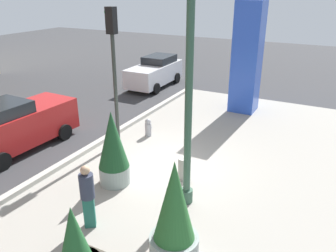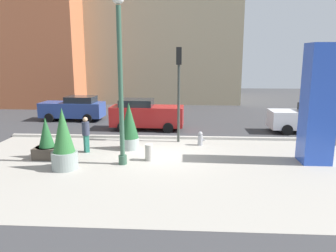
# 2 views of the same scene
# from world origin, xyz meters

# --- Properties ---
(ground_plane) EXTENTS (60.00, 60.00, 0.00)m
(ground_plane) POSITION_xyz_m (0.00, 4.00, 0.00)
(ground_plane) COLOR #38383A
(plaza_pavement) EXTENTS (18.00, 10.00, 0.02)m
(plaza_pavement) POSITION_xyz_m (0.00, -2.00, 0.00)
(plaza_pavement) COLOR #9E998E
(plaza_pavement) RESTS_ON ground_plane
(curb_strip) EXTENTS (18.00, 0.24, 0.16)m
(curb_strip) POSITION_xyz_m (0.00, 3.12, 0.08)
(curb_strip) COLOR #B7B2A8
(curb_strip) RESTS_ON ground_plane
(lamp_post) EXTENTS (0.44, 0.44, 6.92)m
(lamp_post) POSITION_xyz_m (-1.60, -1.51, 3.38)
(lamp_post) COLOR #335642
(lamp_post) RESTS_ON ground_plane
(art_pillar_blue) EXTENTS (1.22, 1.22, 5.17)m
(art_pillar_blue) POSITION_xyz_m (6.81, -0.71, 2.59)
(art_pillar_blue) COLOR blue
(art_pillar_blue) RESTS_ON ground_plane
(potted_plant_curbside) EXTENTS (1.08, 1.08, 2.59)m
(potted_plant_curbside) POSITION_xyz_m (-3.89, -2.27, 1.17)
(potted_plant_curbside) COLOR gray
(potted_plant_curbside) RESTS_ON ground_plane
(potted_plant_mid_plaza) EXTENTS (1.07, 1.07, 1.90)m
(potted_plant_mid_plaza) POSITION_xyz_m (-5.27, -0.77, 0.77)
(potted_plant_mid_plaza) COLOR #4C4238
(potted_plant_mid_plaza) RESTS_ON ground_plane
(potted_plant_near_left) EXTENTS (0.95, 0.95, 2.39)m
(potted_plant_near_left) POSITION_xyz_m (-1.72, 0.89, 1.18)
(potted_plant_near_left) COLOR gray
(potted_plant_near_left) RESTS_ON ground_plane
(fire_hydrant) EXTENTS (0.36, 0.26, 0.75)m
(fire_hydrant) POSITION_xyz_m (1.89, 1.82, 0.37)
(fire_hydrant) COLOR #99999E
(fire_hydrant) RESTS_ON ground_plane
(concrete_bollard) EXTENTS (0.36, 0.36, 0.75)m
(concrete_bollard) POSITION_xyz_m (-0.52, -0.91, 0.38)
(concrete_bollard) COLOR #B2ADA3
(concrete_bollard) RESTS_ON ground_plane
(traffic_light_far_side) EXTENTS (0.28, 0.42, 5.09)m
(traffic_light_far_side) POSITION_xyz_m (0.71, 2.49, 3.41)
(traffic_light_far_side) COLOR #333833
(traffic_light_far_side) RESTS_ON ground_plane
(car_curb_west) EXTENTS (4.64, 2.10, 1.94)m
(car_curb_west) POSITION_xyz_m (-1.45, 5.55, 0.97)
(car_curb_west) COLOR red
(car_curb_west) RESTS_ON ground_plane
(car_curb_east) EXTENTS (4.39, 1.97, 1.78)m
(car_curb_east) POSITION_xyz_m (8.57, 5.31, 0.89)
(car_curb_east) COLOR silver
(car_curb_east) RESTS_ON ground_plane
(car_intersection) EXTENTS (4.59, 2.08, 1.78)m
(car_intersection) POSITION_xyz_m (-7.13, 8.31, 0.89)
(car_intersection) COLOR #2D4793
(car_intersection) RESTS_ON ground_plane
(pedestrian_on_sidewalk) EXTENTS (0.50, 0.50, 1.76)m
(pedestrian_on_sidewalk) POSITION_xyz_m (-3.72, 0.21, 0.98)
(pedestrian_on_sidewalk) COLOR #236656
(pedestrian_on_sidewalk) RESTS_ON ground_plane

